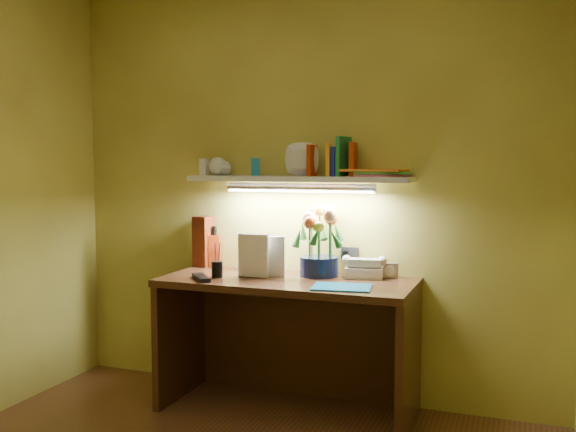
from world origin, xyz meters
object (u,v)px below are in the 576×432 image
object	(u,v)px
desk	(287,345)
desk_clock	(391,270)
telephone	(364,267)
whisky_bottle	(215,246)
flower_bouquet	(319,242)

from	to	relation	value
desk	desk_clock	world-z (taller)	desk_clock
telephone	whisky_bottle	size ratio (longest dim) A/B	0.82
telephone	whisky_bottle	world-z (taller)	whisky_bottle
telephone	whisky_bottle	bearing A→B (deg)	166.23
flower_bouquet	whisky_bottle	xyz separation A→B (m)	(-0.70, 0.08, -0.07)
flower_bouquet	telephone	xyz separation A→B (m)	(0.25, 0.03, -0.13)
flower_bouquet	whisky_bottle	size ratio (longest dim) A/B	1.53
desk_clock	whisky_bottle	bearing A→B (deg)	165.56
flower_bouquet	desk_clock	bearing A→B (deg)	12.57
desk	whisky_bottle	bearing A→B (deg)	157.16
whisky_bottle	desk	bearing A→B (deg)	-22.84
desk	flower_bouquet	bearing A→B (deg)	48.78
whisky_bottle	desk_clock	bearing A→B (deg)	0.18
desk	flower_bouquet	xyz separation A→B (m)	(0.14, 0.15, 0.57)
whisky_bottle	flower_bouquet	bearing A→B (deg)	-6.83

